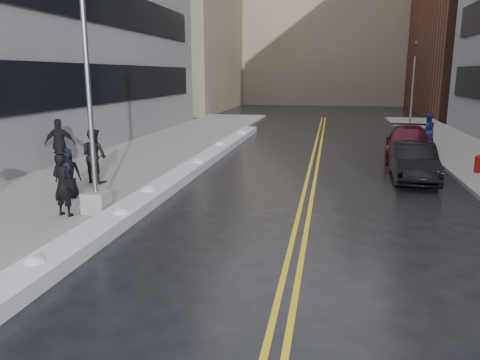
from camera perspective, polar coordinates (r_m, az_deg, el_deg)
The scene contains 17 objects.
ground at distance 11.06m, azimuth -6.47°, elevation -8.53°, with size 160.00×160.00×0.00m, color black.
sidewalk_west at distance 22.08m, azimuth -13.03°, elevation 2.21°, with size 5.50×50.00×0.15m, color gray.
lane_line_left at distance 20.23m, azimuth 8.47°, elevation 1.25°, with size 0.12×50.00×0.01m, color gold.
lane_line_right at distance 20.22m, azimuth 9.31°, elevation 1.21°, with size 0.12×50.00×0.01m, color gold.
snow_ridge at distance 19.07m, azimuth -6.37°, elevation 1.11°, with size 0.90×30.00×0.34m, color silver.
building_west_far at distance 57.18m, azimuth -8.52°, elevation 17.69°, with size 14.00×22.00×18.00m, color gray.
building_far at distance 70.17m, azimuth 10.52°, elevation 18.33°, with size 36.00×16.00×22.00m, color gray.
lamppost at distance 13.55m, azimuth -17.68°, elevation 5.95°, with size 0.65×0.65×7.62m.
fire_hydrant at distance 20.95m, azimuth 27.01°, elevation 1.89°, with size 0.26×0.26×0.73m.
traffic_signal at distance 34.24m, azimuth 20.34°, elevation 11.02°, with size 0.16×0.20×6.00m.
pedestrian_fedora at distance 13.75m, azimuth -20.75°, elevation -0.53°, with size 0.65×0.42×1.77m, color black.
pedestrian_b at distance 17.64m, azimuth -17.35°, elevation 2.85°, with size 0.96×0.75×1.97m, color black.
pedestrian_c at distance 15.72m, azimuth -20.26°, elevation 0.78°, with size 0.78×0.51×1.60m, color black.
pedestrian_d at distance 20.76m, azimuth -21.10°, elevation 4.13°, with size 1.21×0.50×2.07m, color black.
pedestrian_east at distance 26.78m, azimuth 21.86°, elevation 5.59°, with size 0.89×0.70×1.84m, color navy.
car_black at distance 19.10m, azimuth 20.39°, elevation 2.06°, with size 1.51×4.34×1.43m, color black.
car_maroon at distance 24.13m, azimuth 19.85°, elevation 4.30°, with size 2.11×5.20×1.51m, color #460B15.
Camera 1 is at (3.16, -9.81, 4.01)m, focal length 35.00 mm.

